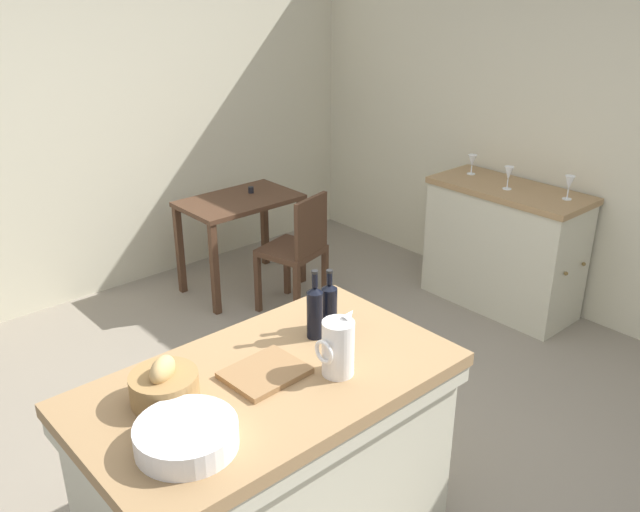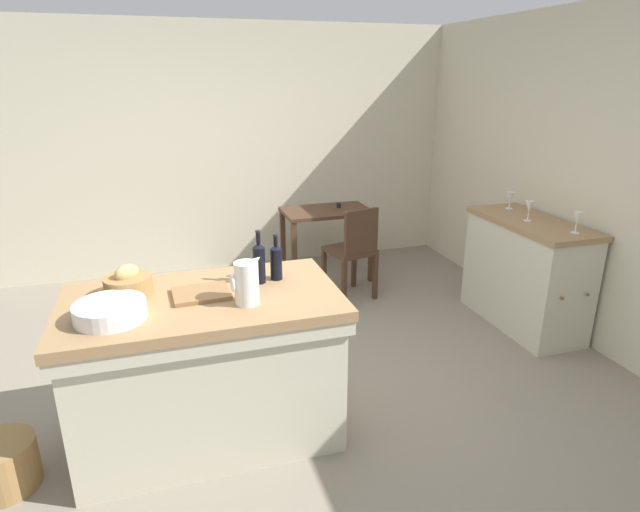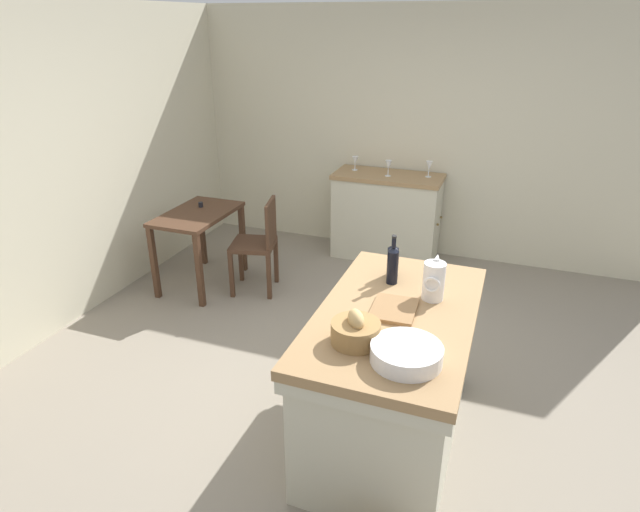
{
  "view_description": "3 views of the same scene",
  "coord_description": "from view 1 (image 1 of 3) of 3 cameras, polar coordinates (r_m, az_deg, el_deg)",
  "views": [
    {
      "loc": [
        -1.83,
        -2.24,
        2.42
      ],
      "look_at": [
        0.28,
        0.14,
        1.03
      ],
      "focal_mm": 37.86,
      "sensor_mm": 36.0,
      "label": 1
    },
    {
      "loc": [
        -0.64,
        -3.14,
        2.07
      ],
      "look_at": [
        0.34,
        0.06,
        0.9
      ],
      "focal_mm": 29.26,
      "sensor_mm": 36.0,
      "label": 2
    },
    {
      "loc": [
        -3.13,
        -0.92,
        2.44
      ],
      "look_at": [
        0.14,
        0.3,
        0.89
      ],
      "focal_mm": 29.9,
      "sensor_mm": 36.0,
      "label": 3
    }
  ],
  "objects": [
    {
      "name": "wine_glass_left",
      "position": [
        4.97,
        15.66,
        6.71
      ],
      "size": [
        0.07,
        0.07,
        0.16
      ],
      "color": "white",
      "rests_on": "side_cabinet"
    },
    {
      "name": "wine_bottle_amber",
      "position": [
        2.93,
        -0.44,
        -4.63
      ],
      "size": [
        0.07,
        0.07,
        0.32
      ],
      "color": "black",
      "rests_on": "island_table"
    },
    {
      "name": "cutting_board",
      "position": [
        2.74,
        -4.68,
        -9.8
      ],
      "size": [
        0.32,
        0.26,
        0.02
      ],
      "primitive_type": "cube",
      "rotation": [
        0.0,
        0.0,
        0.05
      ],
      "color": "olive",
      "rests_on": "island_table"
    },
    {
      "name": "pitcher",
      "position": [
        2.69,
        1.52,
        -7.72
      ],
      "size": [
        0.17,
        0.13,
        0.28
      ],
      "color": "white",
      "rests_on": "island_table"
    },
    {
      "name": "writing_desk",
      "position": [
        5.28,
        -6.78,
        3.59
      ],
      "size": [
        0.9,
        0.56,
        0.8
      ],
      "color": "#472D1E",
      "rests_on": "ground"
    },
    {
      "name": "side_cabinet",
      "position": [
        5.21,
        15.24,
        0.73
      ],
      "size": [
        0.52,
        1.16,
        0.94
      ],
      "color": "#99754C",
      "rests_on": "ground"
    },
    {
      "name": "island_table",
      "position": [
        2.99,
        -4.17,
        -16.83
      ],
      "size": [
        1.53,
        0.87,
        0.91
      ],
      "color": "#99754C",
      "rests_on": "ground"
    },
    {
      "name": "wine_glass_far_left",
      "position": [
        4.87,
        20.32,
        5.78
      ],
      "size": [
        0.07,
        0.07,
        0.16
      ],
      "color": "white",
      "rests_on": "side_cabinet"
    },
    {
      "name": "bread_basket",
      "position": [
        2.62,
        -13.03,
        -10.62
      ],
      "size": [
        0.26,
        0.26,
        0.18
      ],
      "color": "olive",
      "rests_on": "island_table"
    },
    {
      "name": "wine_bottle_dark",
      "position": [
        3.02,
        0.79,
        -4.09
      ],
      "size": [
        0.07,
        0.07,
        0.28
      ],
      "color": "black",
      "rests_on": "island_table"
    },
    {
      "name": "wash_bowl",
      "position": [
        2.4,
        -11.23,
        -14.69
      ],
      "size": [
        0.35,
        0.35,
        0.09
      ],
      "primitive_type": "cylinder",
      "color": "white",
      "rests_on": "island_table"
    },
    {
      "name": "wall_right",
      "position": [
        5.09,
        21.39,
        9.28
      ],
      "size": [
        0.12,
        5.2,
        2.6
      ],
      "primitive_type": "cube",
      "color": "beige",
      "rests_on": "ground"
    },
    {
      "name": "wall_back",
      "position": [
        5.3,
        -20.62,
        9.89
      ],
      "size": [
        5.32,
        0.12,
        2.6
      ],
      "primitive_type": "cube",
      "color": "beige",
      "rests_on": "ground"
    },
    {
      "name": "ground_plane",
      "position": [
        3.77,
        -1.8,
        -16.33
      ],
      "size": [
        6.76,
        6.76,
        0.0
      ],
      "primitive_type": "plane",
      "color": "gray"
    },
    {
      "name": "wooden_chair",
      "position": [
        4.91,
        -1.91,
        0.61
      ],
      "size": [
        0.49,
        0.49,
        0.92
      ],
      "color": "#472D1E",
      "rests_on": "ground"
    },
    {
      "name": "wine_glass_middle",
      "position": [
        5.27,
        12.75,
        7.84
      ],
      "size": [
        0.07,
        0.07,
        0.15
      ],
      "color": "white",
      "rests_on": "side_cabinet"
    }
  ]
}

